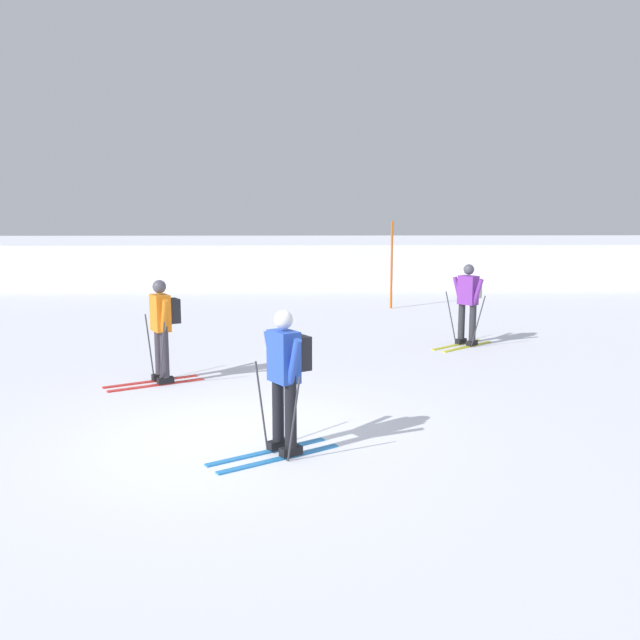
{
  "coord_description": "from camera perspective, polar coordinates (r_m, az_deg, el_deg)",
  "views": [
    {
      "loc": [
        0.83,
        -8.36,
        2.86
      ],
      "look_at": [
        1.08,
        3.72,
        0.9
      ],
      "focal_mm": 38.85,
      "sensor_mm": 36.0,
      "label": 1
    }
  ],
  "objects": [
    {
      "name": "trail_marker_pole",
      "position": [
        19.91,
        5.92,
        4.52
      ],
      "size": [
        0.07,
        0.07,
        2.49
      ],
      "primitive_type": "cylinder",
      "color": "#C65614",
      "rests_on": "ground"
    },
    {
      "name": "skier_blue",
      "position": [
        8.05,
        -2.85,
        -4.49
      ],
      "size": [
        1.54,
        1.19,
        1.71
      ],
      "color": "#237AC6",
      "rests_on": "ground"
    },
    {
      "name": "far_snow_ridge",
      "position": [
        29.09,
        -2.85,
        5.1
      ],
      "size": [
        80.0,
        8.81,
        1.55
      ],
      "primitive_type": "cube",
      "color": "white",
      "rests_on": "ground"
    },
    {
      "name": "ground_plane",
      "position": [
        8.87,
        -6.6,
        -9.65
      ],
      "size": [
        120.0,
        120.0,
        0.0
      ],
      "primitive_type": "plane",
      "color": "white"
    },
    {
      "name": "skier_orange",
      "position": [
        11.61,
        -12.88,
        -0.46
      ],
      "size": [
        1.57,
        1.12,
        1.71
      ],
      "color": "red",
      "rests_on": "ground"
    },
    {
      "name": "skier_purple",
      "position": [
        14.78,
        12.13,
        1.6
      ],
      "size": [
        1.45,
        1.33,
        1.71
      ],
      "color": "gold",
      "rests_on": "ground"
    }
  ]
}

